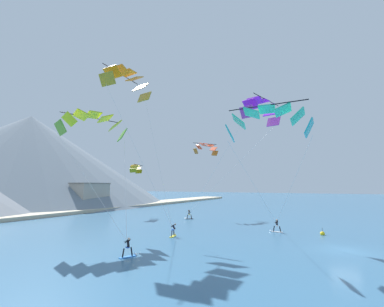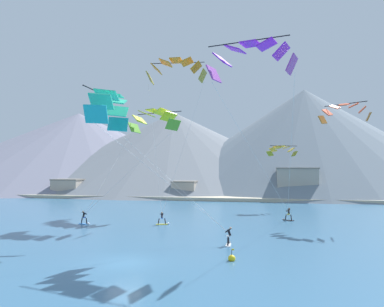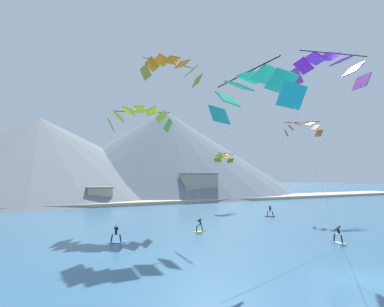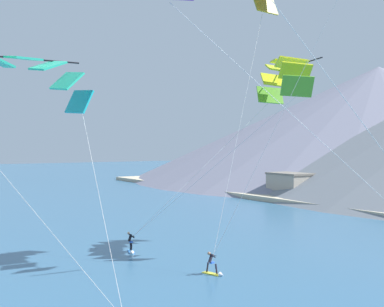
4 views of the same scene
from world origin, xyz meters
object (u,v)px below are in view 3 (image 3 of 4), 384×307
(kitesurfer_far_left, at_px, (201,228))
(parafoil_kite_distant_low_drift, at_px, (224,157))
(parafoil_kite_near_trail, at_px, (329,68))
(parafoil_kite_mid_center, at_px, (140,117))
(kitesurfer_near_trail, at_px, (269,213))
(parafoil_kite_near_lead, at_px, (252,91))
(kitesurfer_mid_center, at_px, (118,237))
(kitesurfer_near_lead, at_px, (336,237))
(parafoil_kite_far_left, at_px, (172,68))
(parafoil_kite_distant_high_outer, at_px, (303,127))

(kitesurfer_far_left, bearing_deg, parafoil_kite_distant_low_drift, 52.34)
(parafoil_kite_near_trail, relative_size, parafoil_kite_mid_center, 1.22)
(kitesurfer_near_trail, distance_m, parafoil_kite_near_lead, 27.95)
(kitesurfer_mid_center, bearing_deg, parafoil_kite_near_trail, -18.43)
(kitesurfer_far_left, bearing_deg, kitesurfer_near_trail, 23.53)
(kitesurfer_near_trail, distance_m, parafoil_kite_distant_low_drift, 15.99)
(kitesurfer_far_left, bearing_deg, kitesurfer_near_lead, -49.08)
(kitesurfer_near_trail, bearing_deg, parafoil_kite_distant_low_drift, 90.03)
(parafoil_kite_far_left, xyz_separation_m, parafoil_kite_distant_low_drift, (15.42, 11.43, -11.47))
(parafoil_kite_near_trail, relative_size, parafoil_kite_distant_low_drift, 3.41)
(parafoil_kite_near_lead, bearing_deg, parafoil_kite_mid_center, 96.52)
(parafoil_kite_near_trail, bearing_deg, kitesurfer_mid_center, 161.57)
(kitesurfer_mid_center, height_order, parafoil_kite_near_trail, parafoil_kite_near_trail)
(kitesurfer_near_lead, distance_m, parafoil_kite_distant_high_outer, 25.34)
(kitesurfer_near_trail, xyz_separation_m, parafoil_kite_distant_high_outer, (7.25, -0.31, 13.79))
(parafoil_kite_near_lead, distance_m, parafoil_kite_distant_high_outer, 30.35)
(parafoil_kite_near_trail, distance_m, parafoil_kite_distant_low_drift, 29.30)
(parafoil_kite_distant_low_drift, bearing_deg, parafoil_kite_near_trail, -98.31)
(kitesurfer_mid_center, xyz_separation_m, parafoil_kite_near_lead, (7.69, -10.46, 12.18))
(kitesurfer_near_lead, height_order, parafoil_kite_mid_center, parafoil_kite_mid_center)
(kitesurfer_near_trail, bearing_deg, parafoil_kite_far_left, 174.48)
(parafoil_kite_mid_center, distance_m, parafoil_kite_distant_high_outer, 26.93)
(kitesurfer_far_left, xyz_separation_m, parafoil_kite_distant_high_outer, (22.28, 6.24, 13.85))
(kitesurfer_near_trail, height_order, parafoil_kite_mid_center, parafoil_kite_mid_center)
(parafoil_kite_distant_low_drift, bearing_deg, kitesurfer_far_left, -127.66)
(kitesurfer_mid_center, distance_m, parafoil_kite_mid_center, 18.90)
(kitesurfer_near_lead, relative_size, parafoil_kite_distant_low_drift, 0.34)
(kitesurfer_mid_center, xyz_separation_m, parafoil_kite_distant_high_outer, (31.82, 7.89, 13.79))
(kitesurfer_far_left, xyz_separation_m, parafoil_kite_distant_low_drift, (15.02, 19.47, 9.47))
(parafoil_kite_mid_center, bearing_deg, parafoil_kite_near_trail, -50.36)
(kitesurfer_mid_center, distance_m, parafoil_kite_near_trail, 27.62)
(kitesurfer_near_trail, xyz_separation_m, parafoil_kite_mid_center, (-19.41, 3.47, 13.94))
(kitesurfer_near_lead, height_order, parafoil_kite_distant_low_drift, parafoil_kite_distant_low_drift)
(parafoil_kite_near_trail, bearing_deg, parafoil_kite_near_lead, -164.15)
(kitesurfer_mid_center, bearing_deg, parafoil_kite_distant_high_outer, 13.92)
(parafoil_kite_near_trail, bearing_deg, parafoil_kite_distant_low_drift, 81.69)
(parafoil_kite_far_left, distance_m, parafoil_kite_distant_high_outer, 23.83)
(kitesurfer_near_trail, distance_m, parafoil_kite_mid_center, 24.15)
(parafoil_kite_distant_high_outer, bearing_deg, kitesurfer_near_trail, 177.58)
(kitesurfer_near_lead, xyz_separation_m, kitesurfer_far_left, (-8.94, 10.32, -0.05))
(kitesurfer_near_lead, bearing_deg, kitesurfer_near_trail, 70.14)
(parafoil_kite_near_lead, xyz_separation_m, parafoil_kite_near_trail, (12.79, 3.63, 5.04))
(parafoil_kite_near_lead, bearing_deg, kitesurfer_near_trail, 47.86)
(parafoil_kite_far_left, relative_size, parafoil_kite_distant_low_drift, 4.13)
(parafoil_kite_near_trail, bearing_deg, parafoil_kite_mid_center, 129.64)
(kitesurfer_near_trail, distance_m, parafoil_kite_near_trail, 23.21)
(parafoil_kite_distant_high_outer, bearing_deg, parafoil_kite_far_left, 175.47)
(parafoil_kite_mid_center, bearing_deg, kitesurfer_mid_center, -113.88)
(parafoil_kite_distant_high_outer, bearing_deg, kitesurfer_far_left, -164.36)
(parafoil_kite_mid_center, height_order, parafoil_kite_distant_high_outer, parafoil_kite_mid_center)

